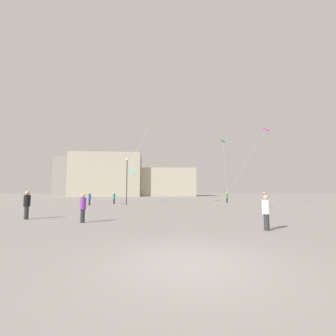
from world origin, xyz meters
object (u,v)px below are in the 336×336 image
(building_left_hall, at_px, (76,176))
(building_centre_hall, at_px, (109,176))
(building_right_hall, at_px, (161,183))
(person_in_blue, at_px, (89,198))
(kite_cyan_diamond, at_px, (132,170))
(person_in_black, at_px, (27,204))
(kite_amber_delta, at_px, (150,126))
(person_in_red, at_px, (265,199))
(lamppost_east, at_px, (127,174))
(person_in_teal, at_px, (114,198))
(person_in_white, at_px, (266,211))
(person_in_green, at_px, (227,197))
(kite_magenta_delta, at_px, (266,130))
(kite_emerald_diamond, at_px, (223,142))
(person_in_purple, at_px, (83,207))

(building_left_hall, relative_size, building_centre_hall, 0.70)
(building_right_hall, bearing_deg, building_centre_hall, -170.52)
(person_in_blue, relative_size, kite_cyan_diamond, 0.20)
(person_in_black, height_order, kite_cyan_diamond, kite_cyan_diamond)
(person_in_black, distance_m, kite_amber_delta, 21.74)
(person_in_red, distance_m, lamppost_east, 16.87)
(person_in_red, height_order, lamppost_east, lamppost_east)
(person_in_teal, relative_size, building_centre_hall, 0.07)
(person_in_teal, bearing_deg, person_in_red, -42.99)
(person_in_white, height_order, person_in_black, person_in_black)
(person_in_green, distance_m, kite_cyan_diamond, 16.43)
(person_in_green, bearing_deg, building_centre_hall, -31.11)
(person_in_red, bearing_deg, kite_amber_delta, -75.47)
(person_in_black, distance_m, kite_magenta_delta, 31.65)
(person_in_blue, bearing_deg, building_centre_hall, -79.84)
(lamppost_east, bearing_deg, person_in_black, -105.64)
(kite_magenta_delta, bearing_deg, kite_emerald_diamond, 149.03)
(person_in_white, bearing_deg, building_right_hall, -4.63)
(person_in_white, relative_size, kite_amber_delta, 0.15)
(building_right_hall, bearing_deg, person_in_blue, -99.38)
(person_in_blue, xyz_separation_m, building_right_hall, (8.78, 53.10, 3.72))
(kite_amber_delta, relative_size, building_right_hall, 0.47)
(kite_cyan_diamond, xyz_separation_m, kite_magenta_delta, (20.67, -6.53, 5.50))
(person_in_red, xyz_separation_m, kite_cyan_diamond, (-16.82, 13.86, 4.37))
(person_in_red, relative_size, person_in_white, 1.04)
(person_in_blue, distance_m, lamppost_east, 5.49)
(person_in_purple, bearing_deg, building_right_hall, -40.32)
(person_in_white, bearing_deg, building_centre_hall, 9.89)
(person_in_green, xyz_separation_m, kite_cyan_diamond, (-15.24, 4.27, 4.43))
(kite_magenta_delta, bearing_deg, person_in_purple, -135.39)
(person_in_red, height_order, building_centre_hall, building_centre_hall)
(building_left_hall, bearing_deg, kite_cyan_diamond, -61.94)
(person_in_purple, height_order, kite_cyan_diamond, kite_cyan_diamond)
(building_left_hall, height_order, lamppost_east, building_left_hall)
(person_in_blue, height_order, person_in_purple, person_in_purple)
(person_in_purple, relative_size, person_in_teal, 1.04)
(person_in_blue, height_order, kite_emerald_diamond, kite_emerald_diamond)
(kite_magenta_delta, bearing_deg, person_in_teal, -177.96)
(kite_cyan_diamond, height_order, kite_magenta_delta, kite_magenta_delta)
(kite_cyan_diamond, bearing_deg, person_in_black, -97.89)
(person_in_green, height_order, kite_amber_delta, kite_amber_delta)
(person_in_black, xyz_separation_m, kite_cyan_diamond, (3.41, 24.59, 4.31))
(lamppost_east, bearing_deg, building_right_hall, 85.35)
(person_in_green, distance_m, building_centre_hall, 52.54)
(person_in_teal, distance_m, building_centre_hall, 48.73)
(person_in_blue, distance_m, building_centre_hall, 51.29)
(person_in_black, bearing_deg, kite_amber_delta, 78.34)
(kite_amber_delta, distance_m, building_centre_hall, 49.37)
(kite_cyan_diamond, height_order, building_right_hall, building_right_hall)
(kite_cyan_diamond, bearing_deg, kite_magenta_delta, -17.54)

